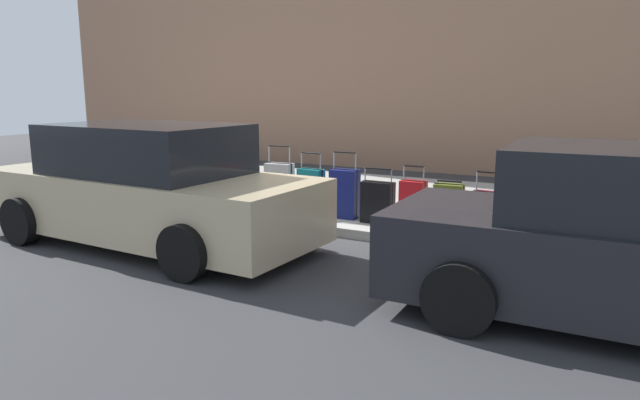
{
  "coord_description": "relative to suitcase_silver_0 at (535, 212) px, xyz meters",
  "views": [
    {
      "loc": [
        -4.84,
        6.99,
        2.07
      ],
      "look_at": [
        -1.36,
        0.59,
        0.65
      ],
      "focal_mm": 32.09,
      "sensor_mm": 36.0,
      "label": 1
    }
  ],
  "objects": [
    {
      "name": "suitcase_silver_0",
      "position": [
        0.0,
        0.0,
        0.0
      ],
      "size": [
        0.41,
        0.24,
        0.8
      ],
      "color": "#9EA0A8",
      "rests_on": "sidewalk_curb"
    },
    {
      "name": "fire_hydrant",
      "position": [
        4.58,
        0.03,
        0.01
      ],
      "size": [
        0.39,
        0.21,
        0.74
      ],
      "color": "red",
      "rests_on": "sidewalk_curb"
    },
    {
      "name": "suitcase_silver_7",
      "position": [
        3.85,
        0.06,
        0.02
      ],
      "size": [
        0.44,
        0.25,
        1.06
      ],
      "color": "#9EA0A8",
      "rests_on": "sidewalk_curb"
    },
    {
      "name": "suitcase_black_4",
      "position": [
        2.16,
        0.06,
        -0.07
      ],
      "size": [
        0.48,
        0.21,
        0.82
      ],
      "color": "black",
      "rests_on": "sidewalk_curb"
    },
    {
      "name": "sidewalk_curb",
      "position": [
        3.85,
        -1.89,
        -0.44
      ],
      "size": [
        18.0,
        5.0,
        0.14
      ],
      "primitive_type": "cube",
      "color": "#9E9B93",
      "rests_on": "ground_plane"
    },
    {
      "name": "suitcase_teal_6",
      "position": [
        3.29,
        0.03,
        -0.01
      ],
      "size": [
        0.43,
        0.22,
        0.98
      ],
      "color": "#0F606B",
      "rests_on": "sidewalk_curb"
    },
    {
      "name": "bollard_post",
      "position": [
        5.13,
        0.18,
        -0.05
      ],
      "size": [
        0.12,
        0.12,
        0.65
      ],
      "primitive_type": "cylinder",
      "color": "brown",
      "rests_on": "sidewalk_curb"
    },
    {
      "name": "parking_meter",
      "position": [
        -1.11,
        -0.22,
        0.45
      ],
      "size": [
        0.12,
        0.09,
        1.27
      ],
      "color": "slate",
      "rests_on": "sidewalk_curb"
    },
    {
      "name": "suitcase_olive_2",
      "position": [
        1.11,
        0.07,
        -0.04
      ],
      "size": [
        0.41,
        0.27,
        0.72
      ],
      "color": "#59601E",
      "rests_on": "sidewalk_curb"
    },
    {
      "name": "suitcase_maroon_1",
      "position": [
        0.56,
        0.06,
        -0.07
      ],
      "size": [
        0.47,
        0.28,
        0.87
      ],
      "color": "maroon",
      "rests_on": "sidewalk_curb"
    },
    {
      "name": "parked_car_beige_1",
      "position": [
        4.61,
        2.11,
        0.24
      ],
      "size": [
        4.83,
        2.14,
        1.61
      ],
      "color": "tan",
      "rests_on": "ground_plane"
    },
    {
      "name": "suitcase_navy_5",
      "position": [
        2.74,
        -0.03,
        -0.0
      ],
      "size": [
        0.42,
        0.27,
        1.01
      ],
      "color": "navy",
      "rests_on": "sidewalk_curb"
    },
    {
      "name": "suitcase_red_3",
      "position": [
        1.62,
        0.08,
        -0.04
      ],
      "size": [
        0.36,
        0.23,
        0.89
      ],
      "color": "red",
      "rests_on": "sidewalk_curb"
    },
    {
      "name": "ground_plane",
      "position": [
        3.85,
        0.61,
        -0.51
      ],
      "size": [
        40.0,
        40.0,
        0.0
      ],
      "primitive_type": "plane",
      "color": "#333335"
    }
  ]
}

